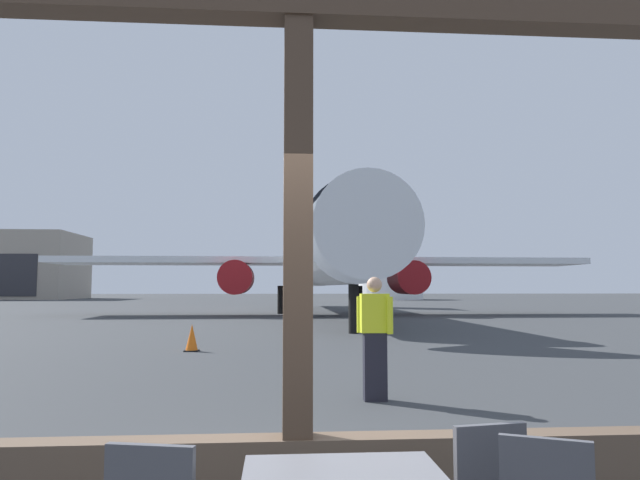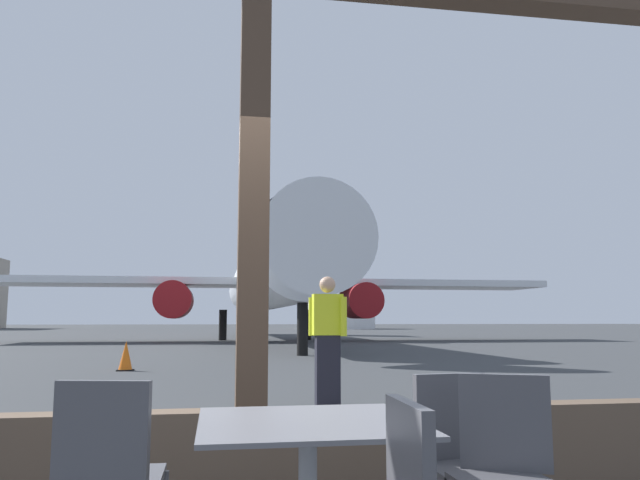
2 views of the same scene
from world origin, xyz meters
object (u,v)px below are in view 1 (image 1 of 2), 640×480
(distant_hangar, at_px, (10,266))
(fuel_storage_tank, at_px, (390,284))
(ground_crew_worker, at_px, (375,336))
(airplane, at_px, (322,256))
(traffic_cone, at_px, (192,338))

(distant_hangar, bearing_deg, fuel_storage_tank, -7.95)
(ground_crew_worker, xyz_separation_m, distant_hangar, (-39.22, 77.19, 3.74))
(ground_crew_worker, height_order, fuel_storage_tank, fuel_storage_tank)
(airplane, bearing_deg, fuel_storage_tank, 73.71)
(traffic_cone, relative_size, fuel_storage_tank, 0.08)
(distant_hangar, bearing_deg, ground_crew_worker, -63.07)
(distant_hangar, relative_size, fuel_storage_tank, 2.11)
(airplane, relative_size, traffic_cone, 52.66)
(distant_hangar, distance_m, fuel_storage_tank, 53.90)
(ground_crew_worker, relative_size, traffic_cone, 2.57)
(airplane, bearing_deg, traffic_cone, -103.98)
(ground_crew_worker, bearing_deg, distant_hangar, 116.93)
(ground_crew_worker, bearing_deg, airplane, 87.14)
(fuel_storage_tank, bearing_deg, traffic_cone, -105.59)
(ground_crew_worker, height_order, distant_hangar, distant_hangar)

